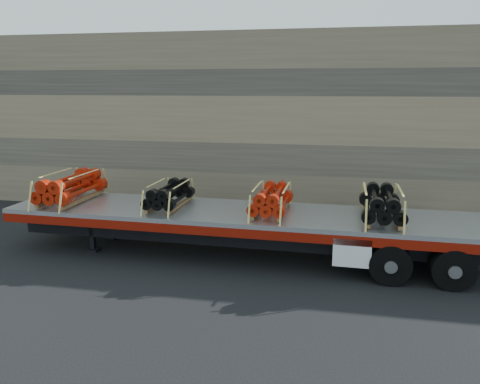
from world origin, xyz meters
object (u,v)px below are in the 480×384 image
Objects in this scene: trailer at (240,233)px; bundle_midrear at (271,200)px; bundle_midfront at (169,195)px; bundle_rear at (382,205)px; bundle_front at (71,188)px.

bundle_midrear is (0.92, -0.02, 1.06)m from trailer.
bundle_midfront is 3.12m from bundle_midrear.
bundle_rear is (3.97, -0.09, 1.10)m from trailer.
trailer is 7.07× the size of bundle_midfront.
trailer is at bearing -180.00° from bundle_rear.
bundle_midfront is (3.29, -0.08, -0.08)m from bundle_front.
bundle_rear is (6.17, -0.15, 0.05)m from bundle_midfront.
bundle_midfront is 0.96× the size of bundle_midrear.
bundle_midfront is (-2.19, 0.05, 1.05)m from trailer.
bundle_front is 1.08× the size of bundle_rear.
bundle_midrear is at bearing 0.00° from trailer.
bundle_front is at bearing 180.00° from trailer.
bundle_midrear is at bearing -0.00° from bundle_front.
trailer is at bearing -180.00° from bundle_midrear.
bundle_front is (-5.48, 0.13, 1.13)m from trailer.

